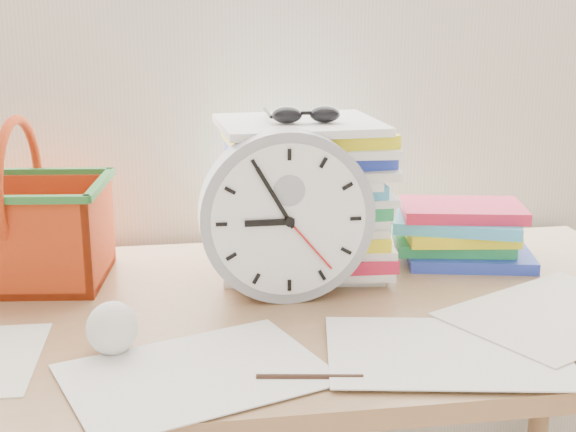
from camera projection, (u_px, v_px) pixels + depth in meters
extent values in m
cube|color=#946C45|center=(263.00, 314.00, 1.28)|extent=(1.40, 0.70, 0.03)
cylinder|color=#946C45|center=(540.00, 404.00, 1.76)|extent=(0.04, 0.04, 0.72)
cylinder|color=#93969E|center=(286.00, 216.00, 1.27)|extent=(0.28, 0.06, 0.28)
sphere|color=white|center=(112.00, 328.00, 1.10)|extent=(0.07, 0.07, 0.07)
cylinder|color=black|center=(310.00, 378.00, 1.02)|extent=(0.14, 0.03, 0.01)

